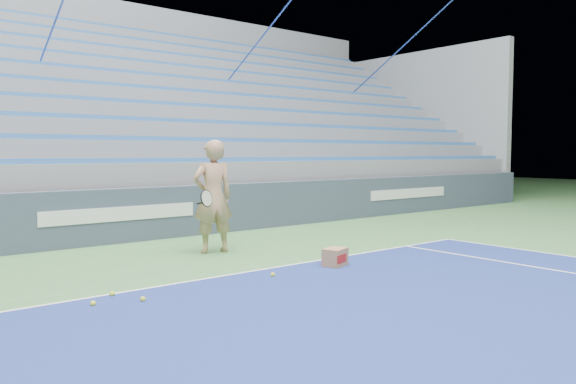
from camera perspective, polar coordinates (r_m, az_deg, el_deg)
name	(u,v)px	position (r m, az deg, el deg)	size (l,w,h in m)	color
sponsor_barrier	(119,216)	(11.85, -16.79, -2.31)	(30.00, 0.32, 1.10)	#384356
bleachers	(36,133)	(17.22, -24.21, 5.45)	(31.00, 9.15, 7.30)	gray
tennis_player	(213,197)	(10.26, -7.65, -0.46)	(1.02, 0.93, 2.05)	tan
ball_box	(335,257)	(9.07, 4.81, -6.63)	(0.47, 0.41, 0.29)	#9E724C
tennis_ball_0	(112,294)	(7.55, -17.42, -9.84)	(0.07, 0.07, 0.07)	yellow
tennis_ball_1	(93,304)	(7.16, -19.19, -10.65)	(0.07, 0.07, 0.07)	yellow
tennis_ball_2	(273,275)	(8.30, -1.56, -8.40)	(0.07, 0.07, 0.07)	yellow
tennis_ball_3	(143,299)	(7.19, -14.52, -10.50)	(0.07, 0.07, 0.07)	yellow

